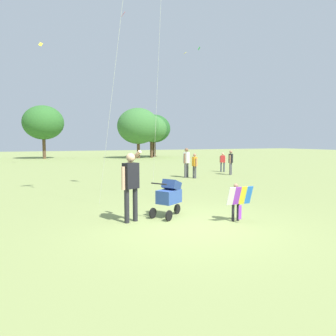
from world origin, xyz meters
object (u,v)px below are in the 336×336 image
at_px(person_adult_flyer, 131,181).
at_px(person_red_shirt, 223,161).
at_px(cooler_box, 170,195).
at_px(child_with_butterfly_kite, 237,198).
at_px(stroller, 169,195).
at_px(person_sitting_far, 186,160).
at_px(person_kid_running, 195,164).
at_px(person_couple_left, 231,160).

distance_m(person_adult_flyer, person_red_shirt, 13.78).
bearing_deg(cooler_box, child_with_butterfly_kite, -84.26).
xyz_separation_m(child_with_butterfly_kite, stroller, (-1.37, 1.16, 0.01)).
height_order(person_red_shirt, cooler_box, person_red_shirt).
relative_size(person_adult_flyer, person_sitting_far, 1.11).
height_order(person_kid_running, cooler_box, person_kid_running).
bearing_deg(person_kid_running, cooler_box, -125.86).
xyz_separation_m(person_couple_left, cooler_box, (-6.67, -5.94, -0.70)).
bearing_deg(person_red_shirt, person_adult_flyer, -133.06).
bearing_deg(person_kid_running, stroller, -122.81).
xyz_separation_m(child_with_butterfly_kite, cooler_box, (-0.34, 3.40, -0.42)).
bearing_deg(person_adult_flyer, person_kid_running, 51.99).
bearing_deg(person_couple_left, person_adult_flyer, -136.73).
bearing_deg(person_sitting_far, person_kid_running, -63.68).
bearing_deg(stroller, person_couple_left, 46.75).
height_order(child_with_butterfly_kite, person_kid_running, person_kid_running).
distance_m(child_with_butterfly_kite, stroller, 1.80).
bearing_deg(person_red_shirt, person_couple_left, -108.36).
relative_size(child_with_butterfly_kite, person_adult_flyer, 0.53).
xyz_separation_m(person_adult_flyer, person_red_shirt, (9.41, 10.07, -0.30)).
height_order(child_with_butterfly_kite, person_red_shirt, person_red_shirt).
xyz_separation_m(stroller, cooler_box, (1.03, 2.24, -0.43)).
distance_m(person_adult_flyer, cooler_box, 3.32).
relative_size(person_red_shirt, cooler_box, 2.85).
xyz_separation_m(person_sitting_far, person_couple_left, (3.08, 0.14, -0.10)).
xyz_separation_m(person_couple_left, person_kid_running, (-2.84, -0.64, -0.07)).
bearing_deg(person_sitting_far, person_adult_flyer, -125.11).
xyz_separation_m(person_sitting_far, cooler_box, (-3.58, -5.80, -0.80)).
height_order(stroller, person_sitting_far, person_sitting_far).
distance_m(stroller, person_red_shirt, 12.95).
distance_m(child_with_butterfly_kite, person_adult_flyer, 2.74).
height_order(stroller, person_kid_running, person_kid_running).
bearing_deg(person_couple_left, stroller, -133.25).
height_order(stroller, person_couple_left, person_couple_left).
height_order(person_couple_left, cooler_box, person_couple_left).
xyz_separation_m(child_with_butterfly_kite, person_adult_flyer, (-2.50, 1.04, 0.46)).
distance_m(person_adult_flyer, stroller, 1.22).
xyz_separation_m(stroller, person_sitting_far, (4.61, 8.04, 0.37)).
bearing_deg(person_couple_left, person_kid_running, -167.20).
relative_size(person_red_shirt, person_sitting_far, 0.77).
height_order(person_adult_flyer, person_sitting_far, person_adult_flyer).
bearing_deg(child_with_butterfly_kite, stroller, 139.96).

